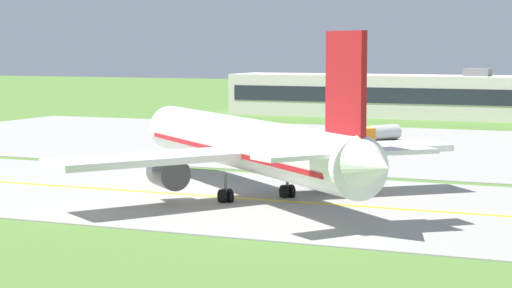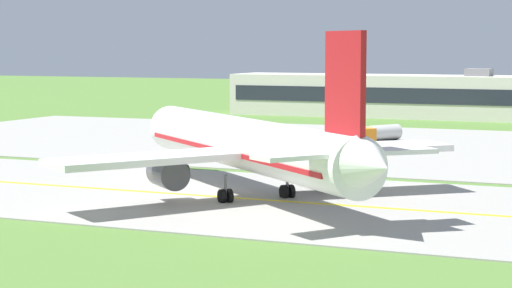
# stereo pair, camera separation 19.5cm
# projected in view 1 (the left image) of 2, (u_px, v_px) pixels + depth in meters

# --- Properties ---
(ground_plane) EXTENTS (500.00, 500.00, 0.00)m
(ground_plane) POSITION_uv_depth(u_px,v_px,m) (184.00, 196.00, 75.26)
(ground_plane) COLOR #517A33
(taxiway_strip) EXTENTS (240.00, 28.00, 0.10)m
(taxiway_strip) POSITION_uv_depth(u_px,v_px,m) (184.00, 195.00, 75.26)
(taxiway_strip) COLOR #9E9B93
(taxiway_strip) RESTS_ON ground
(apron_pad) EXTENTS (140.00, 52.00, 0.10)m
(apron_pad) POSITION_uv_depth(u_px,v_px,m) (429.00, 148.00, 109.80)
(apron_pad) COLOR #9E9B93
(apron_pad) RESTS_ON ground
(taxiway_centreline) EXTENTS (220.00, 0.60, 0.01)m
(taxiway_centreline) POSITION_uv_depth(u_px,v_px,m) (184.00, 194.00, 75.25)
(taxiway_centreline) COLOR yellow
(taxiway_centreline) RESTS_ON taxiway_strip
(airplane_lead) EXTENTS (32.35, 30.00, 12.70)m
(airplane_lead) POSITION_uv_depth(u_px,v_px,m) (249.00, 145.00, 73.55)
(airplane_lead) COLOR white
(airplane_lead) RESTS_ON ground
(service_truck_baggage) EXTENTS (4.86, 6.19, 2.65)m
(service_truck_baggage) POSITION_uv_depth(u_px,v_px,m) (377.00, 135.00, 110.63)
(service_truck_baggage) COLOR orange
(service_truck_baggage) RESTS_ON ground
(terminal_building) EXTENTS (59.49, 11.45, 8.18)m
(terminal_building) POSITION_uv_depth(u_px,v_px,m) (405.00, 96.00, 158.84)
(terminal_building) COLOR beige
(terminal_building) RESTS_ON ground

